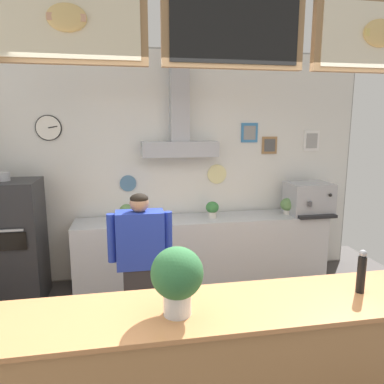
{
  "coord_description": "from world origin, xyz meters",
  "views": [
    {
      "loc": [
        -0.66,
        -2.37,
        2.13
      ],
      "look_at": [
        -0.08,
        0.79,
        1.52
      ],
      "focal_mm": 33.95,
      "sensor_mm": 36.0,
      "label": 1
    }
  ],
  "objects_px": {
    "shop_worker": "(141,267)",
    "espresso_machine": "(309,198)",
    "potted_thyme": "(287,205)",
    "potted_basil": "(127,212)",
    "pepper_grinder": "(361,272)",
    "basil_vase": "(177,278)",
    "pizza_oven": "(10,243)",
    "potted_sage": "(212,209)"
  },
  "relations": [
    {
      "from": "shop_worker",
      "to": "espresso_machine",
      "type": "bearing_deg",
      "value": -150.94
    },
    {
      "from": "potted_thyme",
      "to": "potted_basil",
      "type": "bearing_deg",
      "value": -179.78
    },
    {
      "from": "shop_worker",
      "to": "pepper_grinder",
      "type": "xyz_separation_m",
      "value": [
        1.42,
        -1.22,
        0.35
      ]
    },
    {
      "from": "shop_worker",
      "to": "pepper_grinder",
      "type": "relative_size",
      "value": 5.01
    },
    {
      "from": "potted_basil",
      "to": "pepper_grinder",
      "type": "height_order",
      "value": "pepper_grinder"
    },
    {
      "from": "potted_basil",
      "to": "pepper_grinder",
      "type": "relative_size",
      "value": 0.77
    },
    {
      "from": "potted_thyme",
      "to": "basil_vase",
      "type": "xyz_separation_m",
      "value": [
        -1.9,
        -2.58,
        0.22
      ]
    },
    {
      "from": "shop_worker",
      "to": "potted_basil",
      "type": "bearing_deg",
      "value": -84.18
    },
    {
      "from": "pizza_oven",
      "to": "potted_thyme",
      "type": "distance_m",
      "value": 3.56
    },
    {
      "from": "potted_thyme",
      "to": "potted_sage",
      "type": "relative_size",
      "value": 1.01
    },
    {
      "from": "espresso_machine",
      "to": "potted_thyme",
      "type": "height_order",
      "value": "espresso_machine"
    },
    {
      "from": "potted_basil",
      "to": "pepper_grinder",
      "type": "xyz_separation_m",
      "value": [
        1.54,
        -2.51,
        0.14
      ]
    },
    {
      "from": "espresso_machine",
      "to": "potted_thyme",
      "type": "relative_size",
      "value": 2.63
    },
    {
      "from": "pepper_grinder",
      "to": "potted_sage",
      "type": "bearing_deg",
      "value": 99.53
    },
    {
      "from": "espresso_machine",
      "to": "potted_sage",
      "type": "xyz_separation_m",
      "value": [
        -1.37,
        0.0,
        -0.09
      ]
    },
    {
      "from": "espresso_machine",
      "to": "basil_vase",
      "type": "distance_m",
      "value": 3.38
    },
    {
      "from": "potted_sage",
      "to": "basil_vase",
      "type": "relative_size",
      "value": 0.53
    },
    {
      "from": "shop_worker",
      "to": "potted_sage",
      "type": "bearing_deg",
      "value": -127.23
    },
    {
      "from": "potted_thyme",
      "to": "pizza_oven",
      "type": "bearing_deg",
      "value": -177.55
    },
    {
      "from": "pizza_oven",
      "to": "potted_sage",
      "type": "relative_size",
      "value": 7.15
    },
    {
      "from": "espresso_machine",
      "to": "pepper_grinder",
      "type": "relative_size",
      "value": 1.95
    },
    {
      "from": "espresso_machine",
      "to": "potted_thyme",
      "type": "distance_m",
      "value": 0.31
    },
    {
      "from": "potted_sage",
      "to": "pepper_grinder",
      "type": "xyz_separation_m",
      "value": [
        0.42,
        -2.5,
        0.14
      ]
    },
    {
      "from": "espresso_machine",
      "to": "potted_sage",
      "type": "bearing_deg",
      "value": 179.89
    },
    {
      "from": "shop_worker",
      "to": "pizza_oven",
      "type": "bearing_deg",
      "value": -37.11
    },
    {
      "from": "pizza_oven",
      "to": "shop_worker",
      "type": "distance_m",
      "value": 1.88
    },
    {
      "from": "pizza_oven",
      "to": "basil_vase",
      "type": "xyz_separation_m",
      "value": [
        1.65,
        -2.42,
        0.49
      ]
    },
    {
      "from": "potted_sage",
      "to": "pepper_grinder",
      "type": "height_order",
      "value": "pepper_grinder"
    },
    {
      "from": "potted_thyme",
      "to": "potted_sage",
      "type": "bearing_deg",
      "value": -179.14
    },
    {
      "from": "shop_worker",
      "to": "espresso_machine",
      "type": "xyz_separation_m",
      "value": [
        2.37,
        1.28,
        0.31
      ]
    },
    {
      "from": "pizza_oven",
      "to": "espresso_machine",
      "type": "relative_size",
      "value": 2.71
    },
    {
      "from": "pizza_oven",
      "to": "potted_basil",
      "type": "height_order",
      "value": "pizza_oven"
    },
    {
      "from": "espresso_machine",
      "to": "pepper_grinder",
      "type": "bearing_deg",
      "value": -110.81
    },
    {
      "from": "espresso_machine",
      "to": "shop_worker",
      "type": "bearing_deg",
      "value": -151.59
    },
    {
      "from": "pizza_oven",
      "to": "potted_thyme",
      "type": "relative_size",
      "value": 7.11
    },
    {
      "from": "potted_sage",
      "to": "potted_thyme",
      "type": "bearing_deg",
      "value": 0.86
    },
    {
      "from": "pizza_oven",
      "to": "pepper_grinder",
      "type": "xyz_separation_m",
      "value": [
        2.9,
        -2.37,
        0.41
      ]
    },
    {
      "from": "espresso_machine",
      "to": "pepper_grinder",
      "type": "height_order",
      "value": "espresso_machine"
    },
    {
      "from": "shop_worker",
      "to": "potted_thyme",
      "type": "xyz_separation_m",
      "value": [
        2.07,
        1.3,
        0.22
      ]
    },
    {
      "from": "espresso_machine",
      "to": "pizza_oven",
      "type": "bearing_deg",
      "value": -178.02
    },
    {
      "from": "pizza_oven",
      "to": "potted_thyme",
      "type": "xyz_separation_m",
      "value": [
        3.55,
        0.15,
        0.27
      ]
    },
    {
      "from": "pizza_oven",
      "to": "espresso_machine",
      "type": "distance_m",
      "value": 3.87
    }
  ]
}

